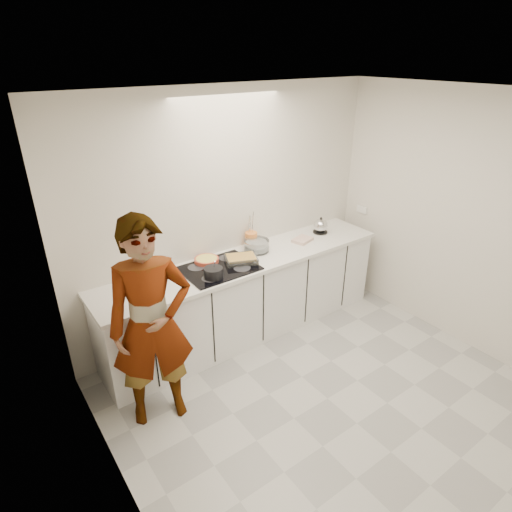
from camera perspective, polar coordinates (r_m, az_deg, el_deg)
floor at (r=4.17m, az=9.51°, el=-18.23°), size 3.60×3.20×0.00m
ceiling at (r=3.03m, az=13.29°, el=20.00°), size 3.60×3.20×0.00m
wall_back at (r=4.53m, az=-3.57°, el=5.47°), size 3.60×0.00×2.60m
wall_left at (r=2.59m, az=-18.64°, el=-13.21°), size 0.00×3.20×2.60m
wall_right at (r=4.80m, az=26.05°, el=3.93°), size 0.02×3.20×2.60m
base_cabinets at (r=4.67m, az=-1.16°, el=-5.64°), size 3.20×0.58×0.87m
countertop at (r=4.45m, az=-1.21°, el=-0.64°), size 3.24×0.64×0.04m
hob at (r=4.26m, az=-4.94°, el=-1.64°), size 0.72×0.54×0.01m
tart_dish at (r=4.37m, az=-6.61°, el=-0.51°), size 0.30×0.30×0.04m
saucepan at (r=4.06m, az=-5.69°, el=-2.23°), size 0.24×0.24×0.17m
baking_dish at (r=4.34m, az=-2.01°, el=-0.38°), size 0.38×0.34×0.06m
mixing_bowl at (r=4.60m, az=0.07°, el=1.34°), size 0.31×0.31×0.13m
tea_towel at (r=4.88m, az=6.21°, el=2.15°), size 0.26×0.22×0.04m
kettle at (r=5.12m, az=8.60°, el=3.95°), size 0.20×0.20×0.19m
utensil_crock at (r=4.70m, az=-0.64°, el=2.22°), size 0.13×0.13×0.17m
cook at (r=3.52m, az=-13.77°, el=-8.88°), size 0.76×0.59×1.83m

